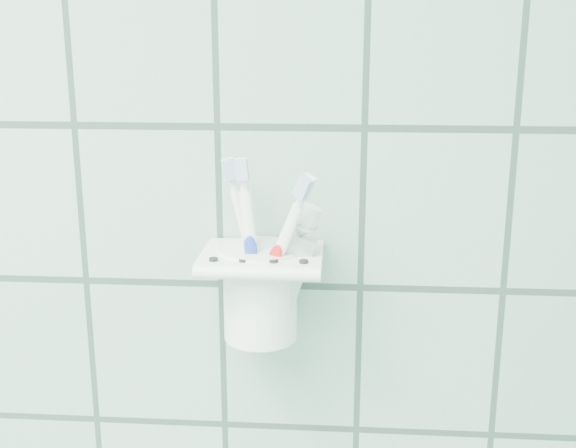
# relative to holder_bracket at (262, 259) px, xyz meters

# --- Properties ---
(holder_bracket) EXTENTS (0.12, 0.10, 0.04)m
(holder_bracket) POSITION_rel_holder_bracket_xyz_m (0.00, 0.00, 0.00)
(holder_bracket) COLOR white
(holder_bracket) RESTS_ON wall_back
(cup) EXTENTS (0.08, 0.08, 0.10)m
(cup) POSITION_rel_holder_bracket_xyz_m (-0.00, 0.00, -0.03)
(cup) COLOR white
(cup) RESTS_ON holder_bracket
(toothbrush_pink) EXTENTS (0.05, 0.02, 0.18)m
(toothbrush_pink) POSITION_rel_holder_bracket_xyz_m (0.01, 0.01, 0.02)
(toothbrush_pink) COLOR white
(toothbrush_pink) RESTS_ON cup
(toothbrush_blue) EXTENTS (0.03, 0.02, 0.18)m
(toothbrush_blue) POSITION_rel_holder_bracket_xyz_m (0.00, -0.02, 0.01)
(toothbrush_blue) COLOR white
(toothbrush_blue) RESTS_ON cup
(toothbrush_orange) EXTENTS (0.07, 0.06, 0.19)m
(toothbrush_orange) POSITION_rel_holder_bracket_xyz_m (-0.02, 0.01, 0.02)
(toothbrush_orange) COLOR white
(toothbrush_orange) RESTS_ON cup
(toothpaste_tube) EXTENTS (0.07, 0.03, 0.15)m
(toothpaste_tube) POSITION_rel_holder_bracket_xyz_m (0.00, -0.01, 0.00)
(toothpaste_tube) COLOR silver
(toothpaste_tube) RESTS_ON cup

